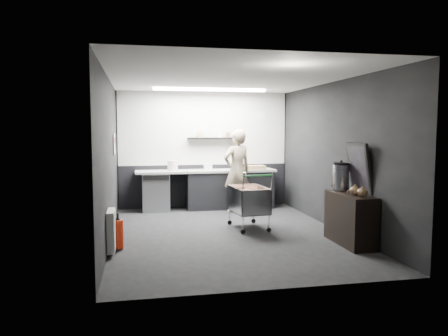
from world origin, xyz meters
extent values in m
plane|color=black|center=(0.00, 0.00, 0.00)|extent=(5.50, 5.50, 0.00)
plane|color=silver|center=(0.00, 0.00, 2.70)|extent=(5.50, 5.50, 0.00)
plane|color=black|center=(0.00, 2.75, 1.35)|extent=(5.50, 0.00, 5.50)
plane|color=black|center=(0.00, -2.75, 1.35)|extent=(5.50, 0.00, 5.50)
plane|color=black|center=(-2.00, 0.00, 1.35)|extent=(0.00, 5.50, 5.50)
plane|color=black|center=(2.00, 0.00, 1.35)|extent=(0.00, 5.50, 5.50)
cube|color=silver|center=(0.00, 2.73, 1.85)|extent=(3.95, 0.02, 1.70)
cube|color=black|center=(0.00, 2.73, 0.50)|extent=(3.95, 0.02, 1.00)
cube|color=black|center=(0.20, 2.62, 1.62)|extent=(1.20, 0.22, 0.04)
cylinder|color=white|center=(1.40, 2.72, 2.15)|extent=(0.20, 0.03, 0.20)
cube|color=white|center=(-1.98, 1.30, 1.55)|extent=(0.02, 0.30, 0.40)
cube|color=red|center=(-1.98, 1.30, 1.62)|extent=(0.02, 0.22, 0.10)
cube|color=white|center=(-1.94, -0.90, 0.35)|extent=(0.10, 0.50, 0.60)
cube|color=white|center=(0.00, 1.85, 2.67)|extent=(2.40, 0.20, 0.04)
cube|color=black|center=(0.55, 2.42, 0.42)|extent=(2.00, 0.56, 0.85)
cube|color=#ABAAA6|center=(0.00, 2.42, 0.88)|extent=(3.20, 0.60, 0.05)
cube|color=#9EA0A5|center=(-1.15, 2.42, 0.42)|extent=(0.60, 0.58, 0.85)
cube|color=black|center=(-1.15, 2.12, 0.78)|extent=(0.56, 0.02, 0.10)
imported|color=#C2B69A|center=(0.62, 1.97, 0.92)|extent=(0.77, 0.63, 1.83)
cube|color=silver|center=(0.46, 0.31, 0.32)|extent=(0.64, 0.93, 0.02)
cube|color=silver|center=(0.19, 0.31, 0.54)|extent=(0.10, 0.88, 0.47)
cube|color=silver|center=(0.73, 0.31, 0.54)|extent=(0.10, 0.88, 0.47)
cube|color=silver|center=(0.46, -0.12, 0.54)|extent=(0.57, 0.07, 0.47)
cube|color=silver|center=(0.46, 0.74, 0.54)|extent=(0.57, 0.07, 0.47)
cylinder|color=silver|center=(0.22, -0.09, 0.18)|extent=(0.02, 0.02, 0.31)
cylinder|color=silver|center=(0.70, -0.09, 0.18)|extent=(0.02, 0.02, 0.31)
cylinder|color=silver|center=(0.22, 0.71, 0.18)|extent=(0.02, 0.02, 0.31)
cylinder|color=silver|center=(0.70, 0.71, 0.18)|extent=(0.02, 0.02, 0.31)
cylinder|color=green|center=(0.46, -0.18, 1.03)|extent=(0.57, 0.08, 0.03)
cube|color=brown|center=(0.34, 0.42, 0.53)|extent=(0.27, 0.33, 0.39)
cube|color=brown|center=(0.61, 0.19, 0.51)|extent=(0.25, 0.31, 0.35)
cylinder|color=black|center=(0.22, -0.09, 0.04)|extent=(0.09, 0.04, 0.08)
cylinder|color=black|center=(0.22, 0.71, 0.04)|extent=(0.09, 0.04, 0.08)
cylinder|color=black|center=(0.70, -0.09, 0.04)|extent=(0.09, 0.04, 0.08)
cylinder|color=black|center=(0.70, 0.71, 0.04)|extent=(0.09, 0.04, 0.08)
cube|color=black|center=(1.78, -1.08, 0.41)|extent=(0.41, 1.08, 0.81)
cylinder|color=silver|center=(1.78, -0.72, 1.04)|extent=(0.27, 0.27, 0.42)
cylinder|color=black|center=(1.78, -0.72, 1.26)|extent=(0.27, 0.27, 0.04)
sphere|color=black|center=(1.78, -0.72, 1.30)|extent=(0.05, 0.05, 0.05)
ellipsoid|color=brown|center=(1.78, -1.22, 0.89)|extent=(0.16, 0.16, 0.13)
ellipsoid|color=brown|center=(1.78, -1.44, 0.89)|extent=(0.16, 0.16, 0.13)
cube|color=black|center=(1.94, -1.03, 1.22)|extent=(0.19, 0.63, 0.81)
cube|color=black|center=(1.92, -1.03, 1.22)|extent=(0.13, 0.54, 0.70)
cylinder|color=red|center=(-1.85, -0.70, 0.24)|extent=(0.16, 0.16, 0.44)
cone|color=black|center=(-1.85, -0.70, 0.49)|extent=(0.11, 0.11, 0.07)
cylinder|color=black|center=(-1.85, -0.70, 0.53)|extent=(0.03, 0.03, 0.07)
cube|color=tan|center=(1.15, 2.37, 0.94)|extent=(0.45, 0.34, 0.09)
cylinder|color=beige|center=(-0.77, 2.42, 1.01)|extent=(0.23, 0.23, 0.23)
cube|color=white|center=(0.03, 2.37, 0.98)|extent=(0.18, 0.14, 0.16)
camera|label=1|loc=(-1.54, -7.42, 1.84)|focal=35.00mm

